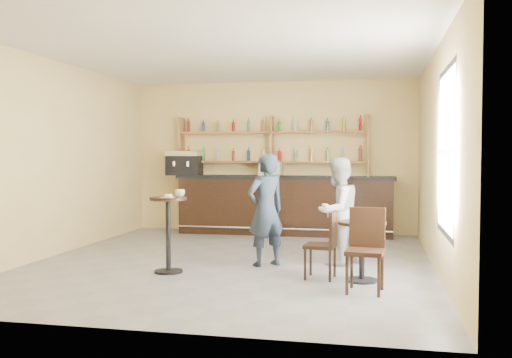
% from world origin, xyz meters
% --- Properties ---
extents(floor, '(7.00, 7.00, 0.00)m').
position_xyz_m(floor, '(0.00, 0.00, 0.00)').
color(floor, slate).
rests_on(floor, ground).
extents(ceiling, '(7.00, 7.00, 0.00)m').
position_xyz_m(ceiling, '(0.00, 0.00, 3.20)').
color(ceiling, white).
rests_on(ceiling, wall_back).
extents(wall_back, '(7.00, 0.00, 7.00)m').
position_xyz_m(wall_back, '(0.00, 3.50, 1.60)').
color(wall_back, '#E8CC84').
rests_on(wall_back, floor).
extents(wall_front, '(7.00, 0.00, 7.00)m').
position_xyz_m(wall_front, '(0.00, -3.50, 1.60)').
color(wall_front, '#E8CC84').
rests_on(wall_front, floor).
extents(wall_left, '(0.00, 7.00, 7.00)m').
position_xyz_m(wall_left, '(-3.00, 0.00, 1.60)').
color(wall_left, '#E8CC84').
rests_on(wall_left, floor).
extents(wall_right, '(0.00, 7.00, 7.00)m').
position_xyz_m(wall_right, '(3.00, 0.00, 1.60)').
color(wall_right, '#E8CC84').
rests_on(wall_right, floor).
extents(window_pane, '(0.00, 2.00, 2.00)m').
position_xyz_m(window_pane, '(2.99, -1.20, 1.70)').
color(window_pane, white).
rests_on(window_pane, wall_right).
extents(window_frame, '(0.04, 1.70, 2.10)m').
position_xyz_m(window_frame, '(2.99, -1.20, 1.70)').
color(window_frame, black).
rests_on(window_frame, wall_right).
extents(shelf_unit, '(4.00, 0.26, 1.40)m').
position_xyz_m(shelf_unit, '(0.00, 3.37, 1.81)').
color(shelf_unit, brown).
rests_on(shelf_unit, wall_back).
extents(liquor_bottles, '(3.68, 0.10, 1.00)m').
position_xyz_m(liquor_bottles, '(0.00, 3.37, 1.98)').
color(liquor_bottles, '#8C5919').
rests_on(liquor_bottles, shelf_unit).
extents(bar_counter, '(4.48, 0.87, 1.21)m').
position_xyz_m(bar_counter, '(0.31, 3.15, 0.61)').
color(bar_counter, black).
rests_on(bar_counter, floor).
extents(espresso_machine, '(0.75, 0.52, 0.51)m').
position_xyz_m(espresso_machine, '(-1.86, 3.15, 1.47)').
color(espresso_machine, black).
rests_on(espresso_machine, bar_counter).
extents(pastry_case, '(0.46, 0.36, 0.27)m').
position_xyz_m(pastry_case, '(0.02, 3.15, 1.35)').
color(pastry_case, silver).
rests_on(pastry_case, bar_counter).
extents(pedestal_table, '(0.54, 0.54, 1.06)m').
position_xyz_m(pedestal_table, '(-0.69, -0.95, 0.53)').
color(pedestal_table, black).
rests_on(pedestal_table, floor).
extents(napkin, '(0.17, 0.17, 0.00)m').
position_xyz_m(napkin, '(-0.69, -0.95, 1.06)').
color(napkin, white).
rests_on(napkin, pedestal_table).
extents(donut, '(0.14, 0.14, 0.04)m').
position_xyz_m(donut, '(-0.68, -0.96, 1.09)').
color(donut, '#D8974F').
rests_on(donut, napkin).
extents(cup_pedestal, '(0.14, 0.14, 0.11)m').
position_xyz_m(cup_pedestal, '(-0.55, -0.85, 1.12)').
color(cup_pedestal, white).
rests_on(cup_pedestal, pedestal_table).
extents(man_main, '(0.72, 0.71, 1.67)m').
position_xyz_m(man_main, '(0.56, -0.18, 0.84)').
color(man_main, black).
rests_on(man_main, floor).
extents(cafe_table, '(0.82, 0.82, 0.79)m').
position_xyz_m(cafe_table, '(1.98, -0.95, 0.39)').
color(cafe_table, black).
rests_on(cafe_table, floor).
extents(cup_cafe, '(0.11, 0.11, 0.09)m').
position_xyz_m(cup_cafe, '(2.03, -0.95, 0.83)').
color(cup_cafe, white).
rests_on(cup_cafe, cafe_table).
extents(chair_west, '(0.44, 0.44, 0.91)m').
position_xyz_m(chair_west, '(1.43, -0.90, 0.45)').
color(chair_west, black).
rests_on(chair_west, floor).
extents(chair_south, '(0.48, 0.48, 1.01)m').
position_xyz_m(chair_south, '(2.03, -1.55, 0.51)').
color(chair_south, black).
rests_on(chair_south, floor).
extents(patron_second, '(0.95, 0.99, 1.62)m').
position_xyz_m(patron_second, '(1.60, 0.15, 0.81)').
color(patron_second, '#A9A9AF').
rests_on(patron_second, floor).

